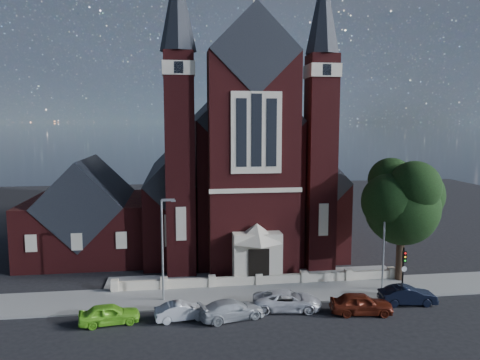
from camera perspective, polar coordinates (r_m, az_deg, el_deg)
The scene contains 16 objects.
ground at distance 49.07m, azimuth 0.53°, elevation -9.39°, with size 120.00×120.00×0.00m, color black.
pavement_strip at distance 39.25m, azimuth 2.81°, elevation -13.67°, with size 60.00×5.00×0.12m, color gray.
forecourt_paving at distance 42.95m, azimuth 1.81°, elevation -11.81°, with size 26.00×3.00×0.14m, color gray.
forecourt_wall at distance 41.09m, azimuth 2.28°, elevation -12.70°, with size 24.00×0.40×0.90m, color beige.
church at distance 55.23m, azimuth -0.66°, elevation 1.12°, with size 20.01×34.90×29.20m.
parish_hall at distance 51.37m, azimuth -17.98°, elevation -4.38°, with size 12.00×12.20×10.24m.
street_tree at distance 42.60m, azimuth 19.47°, elevation -2.71°, with size 6.40×6.60×10.70m.
street_lamp_left at distance 36.78m, azimuth -9.31°, elevation -7.67°, with size 1.16×0.22×8.09m.
street_lamp_right at distance 40.47m, azimuth 17.27°, elevation -6.54°, with size 1.16×0.22×8.09m.
traffic_signal at distance 40.01m, azimuth 19.32°, elevation -9.76°, with size 0.28×0.42×4.00m.
car_lime_van at distance 34.83m, azimuth -15.63°, elevation -15.45°, with size 1.66×4.13×1.41m, color #77D129.
car_silver_a at distance 34.54m, azimuth -7.11°, elevation -15.58°, with size 1.32×3.79×1.25m, color #B4B8BC.
car_silver_b at distance 34.40m, azimuth -1.01°, elevation -15.51°, with size 1.91×4.70×1.36m, color #AAAEB2.
car_white_suv at distance 36.08m, azimuth 5.77°, elevation -14.40°, with size 2.36×5.11×1.42m, color silver.
car_dark_red at distance 36.29m, azimuth 14.56°, elevation -14.37°, with size 1.81×4.51×1.54m, color #5B1C0F.
car_navy at distance 39.07m, azimuth 19.74°, elevation -13.09°, with size 1.49×4.29×1.41m, color black.
Camera 1 is at (-6.83, -31.57, 13.87)m, focal length 35.00 mm.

